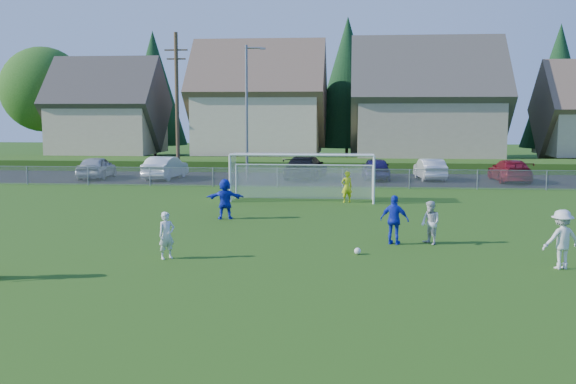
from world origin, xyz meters
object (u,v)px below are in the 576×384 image
object	(u,v)px
player_blue_a	(395,220)
car_f	(430,169)
car_g	(510,171)
soccer_goal	(303,169)
player_white_a	(167,235)
car_e	(376,169)
soccer_ball	(358,251)
car_b	(166,168)
goalkeeper	(347,187)
car_d	(306,167)
player_white_b	(430,223)
player_white_c	(562,239)
car_a	(97,167)
player_blue_b	(225,199)

from	to	relation	value
player_blue_a	car_f	distance (m)	23.36
car_g	soccer_goal	xyz separation A→B (m)	(-12.97, -10.82, 0.89)
player_white_a	car_g	bearing A→B (deg)	13.65
car_f	car_e	bearing A→B (deg)	-1.26
car_f	car_g	world-z (taller)	car_g
soccer_ball	car_b	world-z (taller)	car_b
car_b	goalkeeper	bearing A→B (deg)	144.94
player_blue_a	car_d	distance (m)	23.15
soccer_ball	player_white_b	size ratio (longest dim) A/B	0.14
car_d	car_e	xyz separation A→B (m)	(4.81, 0.12, -0.05)
player_white_b	car_e	bearing A→B (deg)	151.87
car_d	car_f	xyz separation A→B (m)	(8.47, 0.38, -0.09)
car_b	soccer_goal	distance (m)	14.58
player_white_b	car_b	distance (m)	26.63
player_white_c	car_a	xyz separation A→B (m)	(-23.84, 24.96, -0.11)
soccer_goal	player_white_b	bearing A→B (deg)	-64.82
soccer_ball	player_blue_b	size ratio (longest dim) A/B	0.13
player_white_b	car_d	world-z (taller)	car_d
player_white_a	car_f	world-z (taller)	player_white_a
player_white_b	car_g	world-z (taller)	player_white_b
soccer_ball	car_f	size ratio (longest dim) A/B	0.05
car_a	car_e	bearing A→B (deg)	178.91
player_white_b	player_white_c	size ratio (longest dim) A/B	0.86
soccer_ball	car_f	xyz separation A→B (m)	(5.08, 24.88, 0.61)
player_white_b	player_white_c	world-z (taller)	player_white_c
player_white_c	player_blue_b	distance (m)	14.26
player_white_c	goalkeeper	xyz separation A→B (m)	(-6.42, 14.11, -0.08)
player_white_a	goalkeeper	xyz separation A→B (m)	(5.53, 13.87, 0.05)
car_a	soccer_goal	distance (m)	18.32
player_blue_b	car_g	xyz separation A→B (m)	(15.86, 17.20, -0.14)
car_g	player_white_b	bearing A→B (deg)	69.67
player_white_a	player_white_c	bearing A→B (deg)	-44.78
soccer_ball	car_d	distance (m)	24.74
soccer_ball	player_white_c	world-z (taller)	player_white_c
player_white_a	player_blue_a	bearing A→B (deg)	-21.01
goalkeeper	car_b	bearing A→B (deg)	-61.94
player_white_a	player_blue_a	world-z (taller)	player_blue_a
player_white_b	goalkeeper	distance (m)	11.14
car_d	car_e	bearing A→B (deg)	-170.89
player_white_a	car_b	size ratio (longest dim) A/B	0.31
goalkeeper	soccer_goal	distance (m)	2.50
car_a	soccer_goal	xyz separation A→B (m)	(15.12, -10.30, 0.85)
player_white_c	car_b	world-z (taller)	player_white_c
car_b	player_white_a	bearing A→B (deg)	111.74
player_blue_b	car_d	xyz separation A→B (m)	(2.27, 17.68, -0.07)
car_a	car_f	distance (m)	23.01
car_a	player_white_b	bearing A→B (deg)	129.06
soccer_ball	soccer_goal	xyz separation A→B (m)	(-2.77, 13.21, 1.52)
car_f	soccer_goal	distance (m)	14.09
player_white_c	car_e	size ratio (longest dim) A/B	0.40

